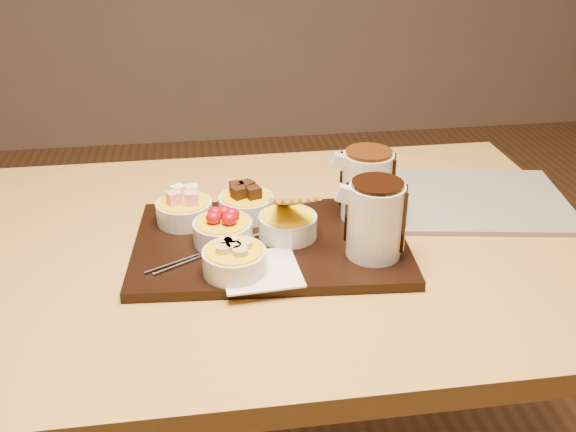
{
  "coord_description": "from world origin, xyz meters",
  "views": [
    {
      "loc": [
        -0.09,
        -0.97,
        1.31
      ],
      "look_at": [
        0.05,
        -0.03,
        0.81
      ],
      "focal_mm": 40.0,
      "sensor_mm": 36.0,
      "label": 1
    }
  ],
  "objects": [
    {
      "name": "bowl_cake",
      "position": [
        -0.02,
        0.07,
        0.79
      ],
      "size": [
        0.1,
        0.1,
        0.04
      ],
      "primitive_type": "cylinder",
      "color": "silver",
      "rests_on": "serving_board"
    },
    {
      "name": "bowl_marshmallows",
      "position": [
        -0.13,
        0.06,
        0.79
      ],
      "size": [
        0.1,
        0.1,
        0.04
      ],
      "primitive_type": "cylinder",
      "color": "silver",
      "rests_on": "serving_board"
    },
    {
      "name": "pitcher_milk_chocolate",
      "position": [
        0.2,
        0.03,
        0.83
      ],
      "size": [
        0.1,
        0.1,
        0.12
      ],
      "primitive_type": "cylinder",
      "rotation": [
        0.0,
        0.0,
        -0.08
      ],
      "color": "silver",
      "rests_on": "serving_board"
    },
    {
      "name": "dining_table",
      "position": [
        0.0,
        0.0,
        0.65
      ],
      "size": [
        1.2,
        0.8,
        0.75
      ],
      "color": "tan",
      "rests_on": "ground"
    },
    {
      "name": "newspaper",
      "position": [
        0.44,
        0.09,
        0.76
      ],
      "size": [
        0.38,
        0.33,
        0.01
      ],
      "primitive_type": "cube",
      "rotation": [
        0.0,
        0.0,
        -0.16
      ],
      "color": "beige",
      "rests_on": "dining_table"
    },
    {
      "name": "bowl_biscotti",
      "position": [
        0.05,
        -0.02,
        0.79
      ],
      "size": [
        0.1,
        0.1,
        0.04
      ],
      "primitive_type": "cylinder",
      "color": "silver",
      "rests_on": "serving_board"
    },
    {
      "name": "bowl_strawberries",
      "position": [
        -0.06,
        -0.03,
        0.79
      ],
      "size": [
        0.1,
        0.1,
        0.04
      ],
      "primitive_type": "cylinder",
      "color": "silver",
      "rests_on": "serving_board"
    },
    {
      "name": "fondue_skewers",
      "position": [
        -0.08,
        -0.05,
        0.77
      ],
      "size": [
        0.15,
        0.24,
        0.01
      ],
      "primitive_type": null,
      "rotation": [
        0.0,
        0.0,
        -1.09
      ],
      "color": "silver",
      "rests_on": "serving_board"
    },
    {
      "name": "pitcher_dark_chocolate",
      "position": [
        0.18,
        -0.1,
        0.83
      ],
      "size": [
        0.1,
        0.1,
        0.12
      ],
      "primitive_type": "cylinder",
      "rotation": [
        0.0,
        0.0,
        -0.08
      ],
      "color": "silver",
      "rests_on": "serving_board"
    },
    {
      "name": "bowl_bananas",
      "position": [
        -0.05,
        -0.12,
        0.79
      ],
      "size": [
        0.1,
        0.1,
        0.04
      ],
      "primitive_type": "cylinder",
      "color": "silver",
      "rests_on": "serving_board"
    },
    {
      "name": "serving_board",
      "position": [
        0.02,
        -0.03,
        0.76
      ],
      "size": [
        0.48,
        0.33,
        0.02
      ],
      "primitive_type": "cube",
      "rotation": [
        0.0,
        0.0,
        -0.08
      ],
      "color": "black",
      "rests_on": "dining_table"
    },
    {
      "name": "napkin",
      "position": [
        -0.01,
        -0.13,
        0.77
      ],
      "size": [
        0.13,
        0.13,
        0.0
      ],
      "primitive_type": "cube",
      "rotation": [
        0.0,
        0.0,
        0.06
      ],
      "color": "white",
      "rests_on": "serving_board"
    }
  ]
}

